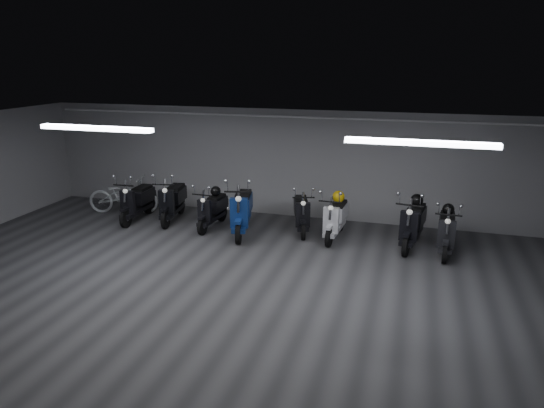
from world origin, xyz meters
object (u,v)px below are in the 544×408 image
(bicycle, at_px, (123,191))
(helmet_0, at_px, (448,209))
(scooter_4, at_px, (242,203))
(helmet_1, at_px, (339,197))
(scooter_3, at_px, (212,204))
(helmet_3, at_px, (417,200))
(scooter_5, at_px, (302,207))
(scooter_0, at_px, (137,195))
(scooter_6, at_px, (336,212))
(scooter_7, at_px, (413,217))
(helmet_2, at_px, (216,191))
(scooter_1, at_px, (172,195))
(scooter_9, at_px, (447,225))

(bicycle, relative_size, helmet_0, 7.28)
(scooter_4, height_order, helmet_1, scooter_4)
(scooter_3, height_order, helmet_3, scooter_3)
(scooter_5, height_order, helmet_1, scooter_5)
(scooter_0, relative_size, helmet_1, 6.20)
(scooter_0, bearing_deg, scooter_6, -0.53)
(bicycle, bearing_deg, scooter_5, -106.00)
(scooter_6, distance_m, bicycle, 5.81)
(helmet_3, bearing_deg, scooter_7, -99.59)
(scooter_3, xyz_separation_m, helmet_2, (0.01, 0.23, 0.27))
(scooter_3, bearing_deg, scooter_1, 172.31)
(bicycle, relative_size, helmet_1, 6.40)
(scooter_9, bearing_deg, scooter_1, 179.85)
(scooter_7, relative_size, helmet_2, 7.39)
(scooter_6, relative_size, scooter_9, 1.00)
(bicycle, xyz_separation_m, helmet_3, (7.56, -0.15, 0.41))
(scooter_5, bearing_deg, helmet_1, -16.29)
(scooter_0, height_order, helmet_0, scooter_0)
(scooter_7, xyz_separation_m, bicycle, (-7.52, 0.41, -0.10))
(scooter_0, relative_size, scooter_7, 0.95)
(scooter_0, distance_m, bicycle, 0.84)
(scooter_0, relative_size, scooter_9, 1.04)
(helmet_1, bearing_deg, scooter_1, -178.45)
(helmet_0, bearing_deg, helmet_3, 162.09)
(scooter_6, bearing_deg, scooter_5, 168.81)
(scooter_0, bearing_deg, helmet_2, 4.57)
(helmet_2, relative_size, helmet_3, 0.89)
(scooter_5, relative_size, scooter_6, 0.97)
(scooter_1, xyz_separation_m, helmet_2, (1.20, 0.00, 0.19))
(scooter_5, distance_m, helmet_3, 2.65)
(scooter_1, bearing_deg, helmet_0, -10.42)
(scooter_0, xyz_separation_m, scooter_4, (2.92, -0.20, 0.09))
(scooter_4, relative_size, helmet_2, 7.93)
(scooter_7, bearing_deg, scooter_0, -169.99)
(scooter_4, distance_m, helmet_1, 2.27)
(scooter_1, relative_size, scooter_9, 1.07)
(helmet_1, distance_m, helmet_3, 1.75)
(scooter_3, bearing_deg, scooter_7, 3.56)
(bicycle, height_order, helmet_0, bicycle)
(scooter_0, distance_m, helmet_3, 6.88)
(helmet_3, bearing_deg, scooter_3, -176.36)
(scooter_1, height_order, scooter_9, scooter_1)
(helmet_1, bearing_deg, helmet_0, -5.84)
(scooter_7, height_order, bicycle, scooter_7)
(scooter_6, xyz_separation_m, helmet_2, (-3.02, 0.13, 0.23))
(scooter_3, distance_m, bicycle, 2.81)
(scooter_4, bearing_deg, scooter_7, -9.27)
(scooter_7, height_order, helmet_1, scooter_7)
(scooter_0, height_order, scooter_9, scooter_0)
(scooter_0, relative_size, helmet_0, 7.04)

